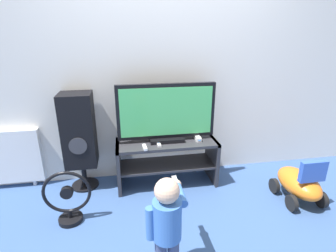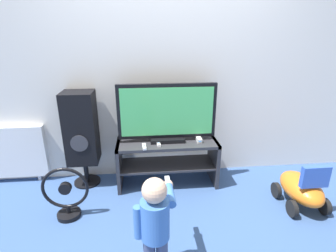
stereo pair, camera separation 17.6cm
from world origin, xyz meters
The scene contains 12 objects.
ground_plane centered at (0.00, 0.00, 0.00)m, with size 16.00×16.00×0.00m, color #38568C.
wall_back centered at (0.00, 0.48, 1.30)m, with size 10.00×0.06×2.60m.
tv_stand centered at (0.00, 0.20, 0.33)m, with size 1.06×0.40×0.50m.
television centered at (0.00, 0.22, 0.80)m, with size 1.01×0.20×0.61m.
game_console centered at (0.33, 0.20, 0.52)m, with size 0.05×0.19×0.04m.
remote_primary centered at (-0.24, 0.06, 0.51)m, with size 0.04×0.13×0.03m.
remote_secondary centered at (-0.10, 0.12, 0.51)m, with size 0.04×0.13×0.03m.
child centered at (-0.19, -0.94, 0.44)m, with size 0.28×0.43×0.75m.
speaker_tower centered at (-0.89, 0.29, 0.63)m, with size 0.32×0.29×1.03m.
floor_fan centered at (-0.95, -0.28, 0.22)m, with size 0.41×0.21×0.50m.
ride_on_toy centered at (1.23, -0.34, 0.19)m, with size 0.35×0.54×0.50m.
radiator centered at (-1.71, 0.41, 0.35)m, with size 0.79×0.08×0.65m.
Camera 1 is at (-0.43, -2.31, 1.59)m, focal length 28.00 mm.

